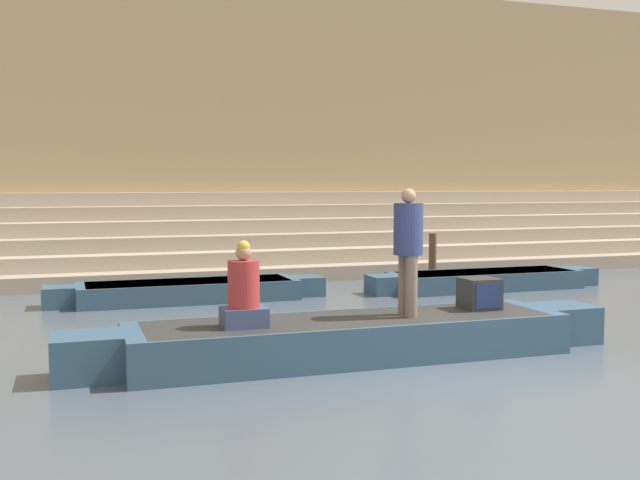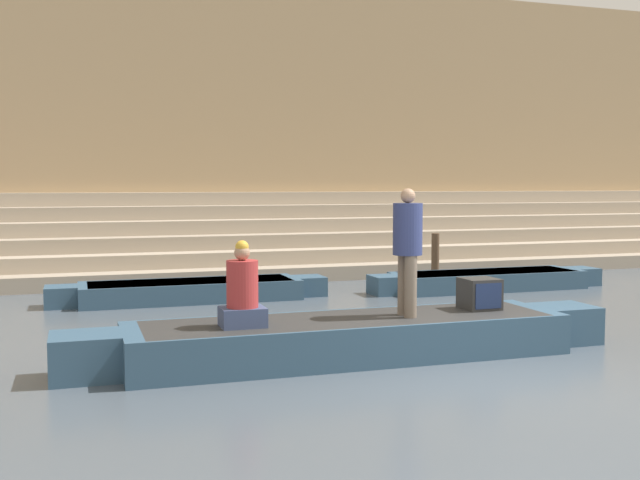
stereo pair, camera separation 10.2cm
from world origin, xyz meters
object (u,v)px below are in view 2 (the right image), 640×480
object	(u,v)px
rowboat_main	(350,337)
moored_boat_shore	(488,280)
person_rowing	(242,293)
moored_boat_distant	(191,290)
mooring_post	(435,259)
person_standing	(408,244)
tv_set	(480,294)

from	to	relation	value
rowboat_main	moored_boat_shore	distance (m)	6.90
moored_boat_shore	person_rowing	bearing A→B (deg)	-137.15
person_rowing	moored_boat_shore	xyz separation A→B (m)	(6.28, 4.99, -0.70)
rowboat_main	moored_boat_distant	world-z (taller)	rowboat_main
moored_boat_distant	mooring_post	bearing A→B (deg)	1.39
rowboat_main	person_standing	distance (m)	1.39
tv_set	moored_boat_shore	world-z (taller)	tv_set
person_standing	mooring_post	world-z (taller)	person_standing
moored_boat_shore	mooring_post	world-z (taller)	mooring_post
rowboat_main	moored_boat_distant	xyz separation A→B (m)	(-1.21, 5.27, -0.07)
person_rowing	tv_set	world-z (taller)	person_rowing
mooring_post	tv_set	bearing A→B (deg)	-111.34
tv_set	moored_boat_shore	size ratio (longest dim) A/B	0.09
person_rowing	moored_boat_distant	size ratio (longest dim) A/B	0.20
rowboat_main	mooring_post	distance (m)	7.10
moored_boat_distant	rowboat_main	bearing A→B (deg)	-81.15
tv_set	mooring_post	distance (m)	6.09
person_rowing	moored_boat_shore	distance (m)	8.05
person_standing	mooring_post	xyz separation A→B (m)	(3.37, 5.86, -0.87)
mooring_post	person_standing	bearing A→B (deg)	-119.92
person_standing	moored_boat_distant	bearing A→B (deg)	94.90
rowboat_main	person_standing	xyz separation A→B (m)	(0.75, -0.08, 1.17)
moored_boat_shore	rowboat_main	bearing A→B (deg)	-130.68
person_rowing	moored_boat_distant	bearing A→B (deg)	71.49
tv_set	mooring_post	world-z (taller)	mooring_post
person_rowing	person_standing	bearing A→B (deg)	-15.70
mooring_post	moored_boat_shore	bearing A→B (deg)	-49.75
rowboat_main	person_rowing	size ratio (longest dim) A/B	6.97
person_standing	moored_boat_shore	distance (m)	6.57
person_rowing	tv_set	size ratio (longest dim) A/B	2.18
mooring_post	moored_boat_distant	bearing A→B (deg)	-174.53
moored_boat_distant	mooring_post	size ratio (longest dim) A/B	4.59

